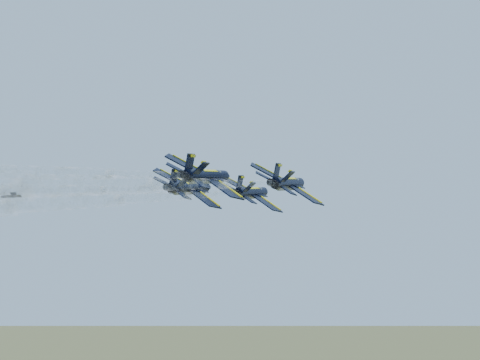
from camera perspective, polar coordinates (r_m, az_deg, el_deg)
The scene contains 6 objects.
jet_lead at distance 112.73m, azimuth 1.01°, elevation -1.09°, with size 10.88×16.68×6.82m.
jet_left at distance 106.05m, azimuth -4.29°, elevation -0.68°, with size 10.88×16.68×6.82m.
jet_right at distance 100.40m, azimuth 4.14°, elevation -0.30°, with size 10.88×16.68×6.82m.
jet_slot at distance 92.23m, azimuth -2.82°, elevation 0.32°, with size 10.88×16.68×6.82m.
smoke_trail_lead at distance 63.33m, azimuth -13.92°, elevation 4.11°, with size 18.13×71.43×2.83m.
smoke_trail_right at distance 50.13m, azimuth -11.52°, elevation 7.06°, with size 18.13×71.43×2.83m.
Camera 1 is at (51.28, -83.71, 88.41)m, focal length 50.00 mm.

